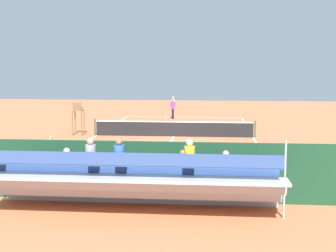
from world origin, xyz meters
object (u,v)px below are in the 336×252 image
Objects in this scene: tennis_racket at (165,119)px; tennis_ball_far at (201,122)px; tennis_ball_near at (199,122)px; line_judge at (48,161)px; umpire_chair at (78,115)px; tennis_player at (173,107)px; courtside_bench at (229,180)px; equipment_bag at (170,191)px; tennis_net at (174,129)px; bleacher_stand at (133,182)px.

tennis_ball_far is at bearing 143.50° from tennis_racket.
line_judge is (5.06, 20.30, 0.98)m from tennis_ball_near.
tennis_racket is (-4.72, -9.49, -1.30)m from umpire_chair.
tennis_player is 1.21m from tennis_racket.
tennis_racket is at bearing -78.94° from courtside_bench.
tennis_player is 29.18× the size of tennis_ball_far.
tennis_ball_near is at bearing -85.79° from courtside_bench.
equipment_bag is 13.64× the size of tennis_ball_far.
equipment_bag is 1.55× the size of tennis_racket.
courtside_bench is (-2.97, 13.27, 0.06)m from tennis_net.
tennis_racket is 22.48m from line_judge.
tennis_player reaches higher than tennis_racket.
courtside_bench is at bearing -176.42° from equipment_bag.
tennis_ball_near is at bearing -91.45° from equipment_bag.
tennis_player is at bearing -85.65° from equipment_bag.
tennis_ball_far is at bearing 134.06° from tennis_player.
tennis_net is 1.14× the size of bleacher_stand.
tennis_ball_near is at bearing -93.68° from bleacher_stand.
tennis_racket is at bearing -81.14° from tennis_net.
umpire_chair is (6.20, -0.00, 0.81)m from tennis_net.
tennis_racket is 3.77m from tennis_ball_far.
tennis_ball_far is (-3.03, 2.24, 0.02)m from tennis_racket.
umpire_chair is 10.68m from tennis_racket.
equipment_bag is 20.66m from tennis_ball_far.
umpire_chair reaches higher than tennis_player.
tennis_player is at bearing -45.94° from tennis_ball_far.
tennis_ball_near reaches higher than tennis_racket.
bleacher_stand reaches higher than line_judge.
line_judge is at bearing -35.39° from bleacher_stand.
tennis_player is at bearing -45.08° from tennis_ball_near.
tennis_ball_far is 20.79m from line_judge.
tennis_player is at bearing -118.87° from umpire_chair.
umpire_chair is at bearing 43.08° from tennis_ball_far.
bleacher_stand is 4.70× the size of line_judge.
tennis_net is 17.73× the size of tennis_racket.
bleacher_stand reaches higher than equipment_bag.
tennis_player reaches higher than tennis_ball_far.
courtside_bench is at bearing 99.41° from tennis_player.
tennis_player and line_judge have the same top height.
bleacher_stand reaches higher than courtside_bench.
bleacher_stand reaches higher than tennis_player.
bleacher_stand is 2.36m from equipment_bag.
courtside_bench is 0.93× the size of tennis_player.
umpire_chair is at bearing -55.36° from courtside_bench.
line_judge reaches higher than equipment_bag.
tennis_player reaches higher than tennis_net.
line_judge is at bearing 83.00° from tennis_player.
umpire_chair reaches higher than tennis_ball_far.
umpire_chair is (6.18, -15.42, 0.34)m from bleacher_stand.
courtside_bench is (-2.99, -2.14, -0.42)m from bleacher_stand.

